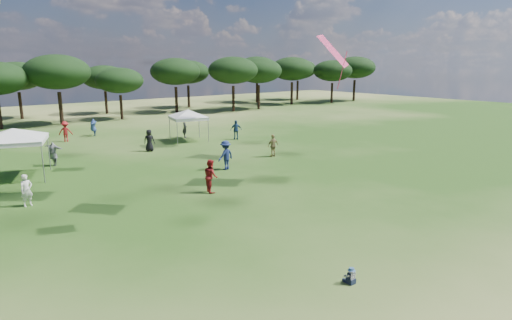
% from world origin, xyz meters
% --- Properties ---
extents(ground, '(140.00, 140.00, 0.00)m').
position_xyz_m(ground, '(0.00, 0.00, 0.00)').
color(ground, '#2C5118').
rests_on(ground, ground).
extents(tree_line, '(108.78, 17.63, 7.77)m').
position_xyz_m(tree_line, '(2.39, 47.41, 5.42)').
color(tree_line, black).
rests_on(tree_line, ground).
extents(tent_left, '(6.38, 6.38, 3.27)m').
position_xyz_m(tent_left, '(-5.07, 21.96, 2.85)').
color(tent_left, gray).
rests_on(tent_left, ground).
extents(tent_right, '(5.63, 5.63, 3.04)m').
position_xyz_m(tent_right, '(9.05, 26.48, 2.61)').
color(tent_right, gray).
rests_on(tent_right, ground).
extents(toddler, '(0.35, 0.39, 0.52)m').
position_xyz_m(toddler, '(0.44, 1.71, 0.23)').
color(toddler, '#151C30').
rests_on(toddler, ground).
extents(festival_crowd, '(28.44, 23.29, 1.87)m').
position_xyz_m(festival_crowd, '(-1.53, 23.72, 0.85)').
color(festival_crowd, silver).
rests_on(festival_crowd, ground).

